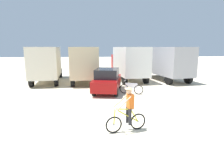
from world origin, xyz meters
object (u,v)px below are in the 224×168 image
object	(u,v)px
box_truck_tan_camper	(85,63)
bicycle_spare	(131,89)
box_truck_cream_rv	(47,63)
cyclist_orange_shirt	(128,111)
box_truck_grey_hauler	(166,62)
box_truck_white_box	(129,62)
sedan_parked	(107,80)

from	to	relation	value
box_truck_tan_camper	bicycle_spare	distance (m)	6.57
box_truck_cream_rv	cyclist_orange_shirt	xyz separation A→B (m)	(5.84, -11.65, -1.03)
box_truck_grey_hauler	bicycle_spare	world-z (taller)	box_truck_grey_hauler
box_truck_white_box	bicycle_spare	xyz separation A→B (m)	(-0.85, -5.96, -1.48)
box_truck_grey_hauler	sedan_parked	bearing A→B (deg)	-143.13
box_truck_white_box	box_truck_grey_hauler	xyz separation A→B (m)	(3.77, -0.42, 0.00)
box_truck_tan_camper	cyclist_orange_shirt	size ratio (longest dim) A/B	3.75
box_truck_tan_camper	box_truck_white_box	world-z (taller)	same
bicycle_spare	sedan_parked	bearing A→B (deg)	153.84
box_truck_white_box	cyclist_orange_shirt	xyz separation A→B (m)	(-2.18, -12.09, -1.03)
box_truck_cream_rv	sedan_parked	xyz separation A→B (m)	(5.50, -4.70, -0.99)
sedan_parked	box_truck_tan_camper	bearing A→B (deg)	112.53
box_truck_tan_camper	sedan_parked	bearing A→B (deg)	-67.47
cyclist_orange_shirt	bicycle_spare	size ratio (longest dim) A/B	1.12
box_truck_grey_hauler	cyclist_orange_shirt	distance (m)	13.14
sedan_parked	cyclist_orange_shirt	xyz separation A→B (m)	(0.34, -6.94, -0.04)
bicycle_spare	cyclist_orange_shirt	bearing A→B (deg)	-102.27
sedan_parked	box_truck_cream_rv	bearing A→B (deg)	139.48
box_truck_white_box	bicycle_spare	distance (m)	6.20
box_truck_tan_camper	sedan_parked	xyz separation A→B (m)	(1.87, -4.52, -0.99)
box_truck_cream_rv	box_truck_white_box	xyz separation A→B (m)	(8.02, 0.44, 0.00)
box_truck_cream_rv	cyclist_orange_shirt	distance (m)	13.07
box_truck_white_box	sedan_parked	world-z (taller)	box_truck_white_box
box_truck_grey_hauler	bicycle_spare	bearing A→B (deg)	-129.83
sedan_parked	cyclist_orange_shirt	size ratio (longest dim) A/B	2.45
box_truck_tan_camper	box_truck_white_box	distance (m)	4.44
box_truck_cream_rv	box_truck_grey_hauler	xyz separation A→B (m)	(11.80, 0.02, 0.00)
box_truck_tan_camper	box_truck_grey_hauler	distance (m)	8.17
box_truck_tan_camper	bicycle_spare	xyz separation A→B (m)	(3.54, -5.34, -1.48)
box_truck_tan_camper	box_truck_grey_hauler	xyz separation A→B (m)	(8.17, 0.21, 0.00)
box_truck_cream_rv	box_truck_white_box	world-z (taller)	same
box_truck_tan_camper	cyclist_orange_shirt	distance (m)	11.72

